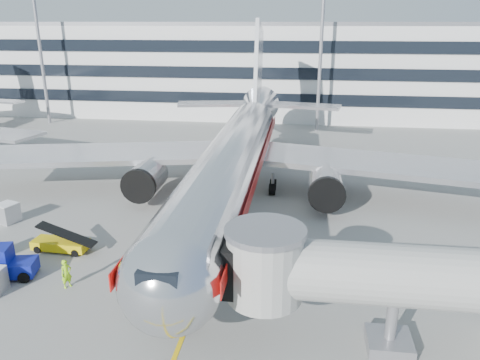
# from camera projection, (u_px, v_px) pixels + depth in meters

# --- Properties ---
(ground) EXTENTS (180.00, 180.00, 0.00)m
(ground) POSITION_uv_depth(u_px,v_px,m) (213.00, 260.00, 32.34)
(ground) COLOR gray
(ground) RESTS_ON ground
(lead_in_line) EXTENTS (0.25, 70.00, 0.01)m
(lead_in_line) POSITION_uv_depth(u_px,v_px,m) (234.00, 206.00, 41.73)
(lead_in_line) COLOR yellow
(lead_in_line) RESTS_ON ground
(main_jet) EXTENTS (50.95, 48.70, 16.06)m
(main_jet) POSITION_uv_depth(u_px,v_px,m) (236.00, 155.00, 41.99)
(main_jet) COLOR silver
(main_jet) RESTS_ON ground
(jet_bridge) EXTENTS (17.80, 4.50, 7.00)m
(jet_bridge) POSITION_uv_depth(u_px,v_px,m) (433.00, 284.00, 22.06)
(jet_bridge) COLOR silver
(jet_bridge) RESTS_ON ground
(terminal) EXTENTS (150.00, 24.25, 15.60)m
(terminal) POSITION_uv_depth(u_px,v_px,m) (272.00, 67.00, 84.23)
(terminal) COLOR silver
(terminal) RESTS_ON ground
(light_mast_west) EXTENTS (2.40, 1.20, 25.45)m
(light_mast_west) POSITION_uv_depth(u_px,v_px,m) (37.00, 27.00, 71.38)
(light_mast_west) COLOR gray
(light_mast_west) RESTS_ON ground
(light_mast_centre) EXTENTS (2.40, 1.20, 25.45)m
(light_mast_centre) POSITION_uv_depth(u_px,v_px,m) (322.00, 27.00, 65.99)
(light_mast_centre) COLOR gray
(light_mast_centre) RESTS_ON ground
(belt_loader) EXTENTS (4.23, 1.70, 2.01)m
(belt_loader) POSITION_uv_depth(u_px,v_px,m) (61.00, 243.00, 33.45)
(belt_loader) COLOR #DABE09
(belt_loader) RESTS_ON ground
(baggage_tug) EXTENTS (3.18, 2.38, 2.16)m
(baggage_tug) POSITION_uv_depth(u_px,v_px,m) (9.00, 264.00, 29.84)
(baggage_tug) COLOR #0C178C
(baggage_tug) RESTS_ON ground
(cargo_container_right) EXTENTS (1.89, 1.89, 1.59)m
(cargo_container_right) POSITION_uv_depth(u_px,v_px,m) (7.00, 213.00, 38.19)
(cargo_container_right) COLOR #AEB1B5
(cargo_container_right) RESTS_ON ground
(ramp_worker) EXTENTS (0.75, 0.81, 1.85)m
(ramp_worker) POSITION_uv_depth(u_px,v_px,m) (66.00, 274.00, 28.71)
(ramp_worker) COLOR #9EEA18
(ramp_worker) RESTS_ON ground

